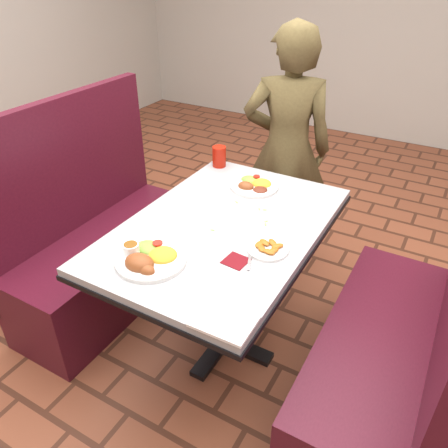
{
  "coord_description": "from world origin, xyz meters",
  "views": [
    {
      "loc": [
        0.82,
        -1.43,
        1.79
      ],
      "look_at": [
        0.0,
        0.0,
        0.75
      ],
      "focal_mm": 35.0,
      "sensor_mm": 36.0,
      "label": 1
    }
  ],
  "objects_px": {
    "booth_bench_right": "(388,358)",
    "red_tumbler": "(219,157)",
    "booth_bench_left": "(104,249)",
    "far_dinner_plate": "(255,183)",
    "diner_person": "(286,150)",
    "plantain_plate": "(268,248)",
    "near_dinner_plate": "(149,255)",
    "dining_table": "(224,242)"
  },
  "relations": [
    {
      "from": "booth_bench_left",
      "to": "far_dinner_plate",
      "type": "distance_m",
      "value": 0.96
    },
    {
      "from": "plantain_plate",
      "to": "dining_table",
      "type": "bearing_deg",
      "value": 161.24
    },
    {
      "from": "near_dinner_plate",
      "to": "far_dinner_plate",
      "type": "xyz_separation_m",
      "value": [
        0.08,
        0.78,
        -0.01
      ]
    },
    {
      "from": "near_dinner_plate",
      "to": "booth_bench_left",
      "type": "bearing_deg",
      "value": 150.45
    },
    {
      "from": "booth_bench_left",
      "to": "red_tumbler",
      "type": "relative_size",
      "value": 10.47
    },
    {
      "from": "dining_table",
      "to": "far_dinner_plate",
      "type": "distance_m",
      "value": 0.41
    },
    {
      "from": "booth_bench_right",
      "to": "near_dinner_plate",
      "type": "xyz_separation_m",
      "value": [
        -0.91,
        -0.39,
        0.45
      ]
    },
    {
      "from": "booth_bench_left",
      "to": "near_dinner_plate",
      "type": "relative_size",
      "value": 4.28
    },
    {
      "from": "booth_bench_right",
      "to": "near_dinner_plate",
      "type": "relative_size",
      "value": 4.28
    },
    {
      "from": "booth_bench_left",
      "to": "booth_bench_right",
      "type": "bearing_deg",
      "value": 0.0
    },
    {
      "from": "booth_bench_left",
      "to": "plantain_plate",
      "type": "xyz_separation_m",
      "value": [
        1.05,
        -0.09,
        0.43
      ]
    },
    {
      "from": "diner_person",
      "to": "plantain_plate",
      "type": "distance_m",
      "value": 1.09
    },
    {
      "from": "plantain_plate",
      "to": "near_dinner_plate",
      "type": "bearing_deg",
      "value": -140.96
    },
    {
      "from": "dining_table",
      "to": "far_dinner_plate",
      "type": "xyz_separation_m",
      "value": [
        -0.04,
        0.39,
        0.12
      ]
    },
    {
      "from": "booth_bench_right",
      "to": "red_tumbler",
      "type": "distance_m",
      "value": 1.34
    },
    {
      "from": "near_dinner_plate",
      "to": "plantain_plate",
      "type": "bearing_deg",
      "value": 39.04
    },
    {
      "from": "dining_table",
      "to": "near_dinner_plate",
      "type": "bearing_deg",
      "value": -106.77
    },
    {
      "from": "booth_bench_right",
      "to": "diner_person",
      "type": "relative_size",
      "value": 0.81
    },
    {
      "from": "diner_person",
      "to": "near_dinner_plate",
      "type": "xyz_separation_m",
      "value": [
        -0.02,
        -1.33,
        0.04
      ]
    },
    {
      "from": "far_dinner_plate",
      "to": "plantain_plate",
      "type": "relative_size",
      "value": 1.44
    },
    {
      "from": "booth_bench_right",
      "to": "far_dinner_plate",
      "type": "height_order",
      "value": "booth_bench_right"
    },
    {
      "from": "dining_table",
      "to": "near_dinner_plate",
      "type": "relative_size",
      "value": 4.33
    },
    {
      "from": "booth_bench_left",
      "to": "plantain_plate",
      "type": "relative_size",
      "value": 6.99
    },
    {
      "from": "dining_table",
      "to": "plantain_plate",
      "type": "distance_m",
      "value": 0.29
    },
    {
      "from": "booth_bench_left",
      "to": "booth_bench_right",
      "type": "distance_m",
      "value": 1.6
    },
    {
      "from": "booth_bench_right",
      "to": "red_tumbler",
      "type": "bearing_deg",
      "value": 154.99
    },
    {
      "from": "diner_person",
      "to": "near_dinner_plate",
      "type": "height_order",
      "value": "diner_person"
    },
    {
      "from": "diner_person",
      "to": "plantain_plate",
      "type": "height_order",
      "value": "diner_person"
    },
    {
      "from": "far_dinner_plate",
      "to": "dining_table",
      "type": "bearing_deg",
      "value": -84.21
    },
    {
      "from": "booth_bench_left",
      "to": "plantain_plate",
      "type": "height_order",
      "value": "booth_bench_left"
    },
    {
      "from": "far_dinner_plate",
      "to": "plantain_plate",
      "type": "height_order",
      "value": "far_dinner_plate"
    },
    {
      "from": "booth_bench_left",
      "to": "booth_bench_right",
      "type": "relative_size",
      "value": 1.0
    },
    {
      "from": "near_dinner_plate",
      "to": "far_dinner_plate",
      "type": "bearing_deg",
      "value": 84.33
    },
    {
      "from": "far_dinner_plate",
      "to": "diner_person",
      "type": "bearing_deg",
      "value": 95.7
    },
    {
      "from": "booth_bench_left",
      "to": "diner_person",
      "type": "distance_m",
      "value": 1.25
    },
    {
      "from": "near_dinner_plate",
      "to": "red_tumbler",
      "type": "bearing_deg",
      "value": 103.24
    },
    {
      "from": "dining_table",
      "to": "booth_bench_left",
      "type": "bearing_deg",
      "value": 180.0
    },
    {
      "from": "near_dinner_plate",
      "to": "far_dinner_plate",
      "type": "height_order",
      "value": "near_dinner_plate"
    },
    {
      "from": "booth_bench_left",
      "to": "far_dinner_plate",
      "type": "bearing_deg",
      "value": 27.15
    },
    {
      "from": "booth_bench_right",
      "to": "booth_bench_left",
      "type": "bearing_deg",
      "value": 180.0
    },
    {
      "from": "diner_person",
      "to": "far_dinner_plate",
      "type": "relative_size",
      "value": 6.04
    },
    {
      "from": "diner_person",
      "to": "booth_bench_right",
      "type": "bearing_deg",
      "value": 111.54
    }
  ]
}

